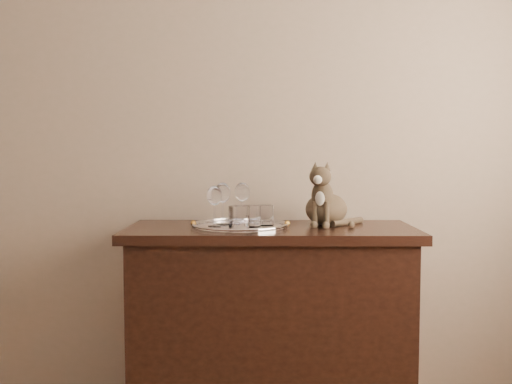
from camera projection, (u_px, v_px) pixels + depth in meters
wall_back at (141, 112)px, 2.66m from camera, size 4.00×0.10×2.70m
sideboard at (271, 327)px, 2.41m from camera, size 1.20×0.50×0.85m
tray at (240, 227)px, 2.36m from camera, size 0.40×0.40×0.01m
wine_glass_a at (223, 204)px, 2.39m from camera, size 0.07×0.07×0.18m
wine_glass_b at (242, 203)px, 2.46m from camera, size 0.07×0.07×0.17m
wine_glass_c at (214, 206)px, 2.33m from camera, size 0.06×0.06×0.17m
tumbler_a at (251, 216)px, 2.32m from camera, size 0.08×0.08×0.09m
tumbler_b at (239, 218)px, 2.24m from camera, size 0.08×0.08×0.09m
tumbler_c at (265, 215)px, 2.37m from camera, size 0.07×0.07×0.08m
cat at (326, 193)px, 2.44m from camera, size 0.34×0.33×0.27m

